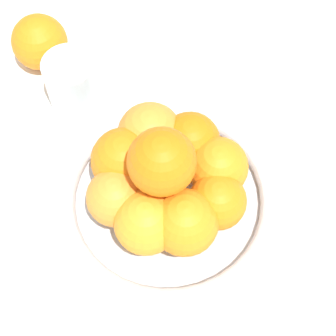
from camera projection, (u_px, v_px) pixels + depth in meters
ground_plane at (168, 205)px, 0.74m from camera, size 4.00×4.00×0.00m
fruit_bowl at (168, 199)px, 0.73m from camera, size 0.28×0.28×0.03m
orange_pile at (166, 176)px, 0.67m from camera, size 0.19×0.20×0.14m
stray_orange at (40, 42)px, 0.82m from camera, size 0.08×0.08×0.08m
drinking_glass at (72, 84)px, 0.78m from camera, size 0.07×0.07×0.09m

